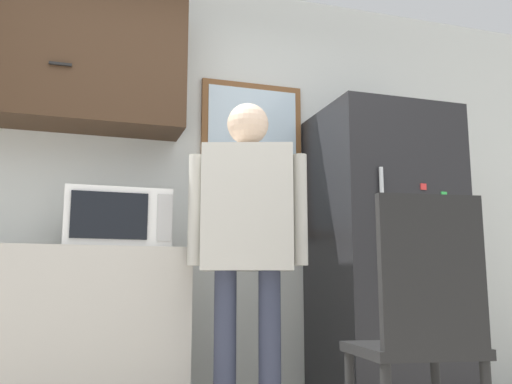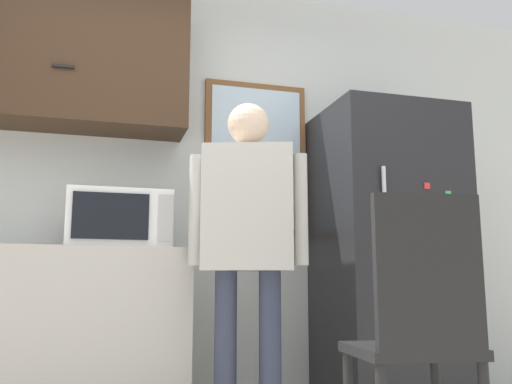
% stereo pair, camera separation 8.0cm
% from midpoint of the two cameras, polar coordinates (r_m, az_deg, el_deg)
% --- Properties ---
extents(back_wall, '(6.00, 0.06, 2.70)m').
position_cam_midpoint_polar(back_wall, '(3.65, -6.74, 1.10)').
color(back_wall, silver).
rests_on(back_wall, ground_plane).
extents(microwave, '(0.54, 0.43, 0.30)m').
position_cam_midpoint_polar(microwave, '(3.16, -12.85, -2.83)').
color(microwave, white).
rests_on(microwave, counter).
extents(person, '(0.58, 0.35, 1.62)m').
position_cam_midpoint_polar(person, '(2.87, -0.00, -3.35)').
color(person, '#33384C').
rests_on(person, ground_plane).
extents(refrigerator, '(0.80, 0.74, 1.78)m').
position_cam_midpoint_polar(refrigerator, '(3.63, 13.74, -5.93)').
color(refrigerator, '#232326').
rests_on(refrigerator, ground_plane).
extents(chair, '(0.50, 0.50, 1.03)m').
position_cam_midpoint_polar(chair, '(2.31, 16.92, -12.40)').
color(chair, black).
rests_on(chair, ground_plane).
extents(window, '(0.68, 0.05, 1.01)m').
position_cam_midpoint_polar(window, '(3.75, 0.59, 3.44)').
color(window, brown).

